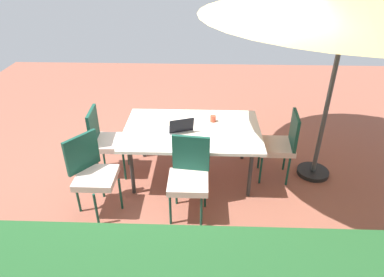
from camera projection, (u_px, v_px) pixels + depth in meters
name	position (u px, v px, depth m)	size (l,w,h in m)	color
ground_plane	(192.00, 175.00, 4.91)	(10.00, 10.00, 0.02)	#935442
dining_table	(192.00, 132.00, 4.56)	(1.80, 1.18, 0.74)	silver
chair_north	(189.00, 175.00, 3.96)	(0.47, 0.48, 0.98)	beige
chair_east	(106.00, 139.00, 4.68)	(0.47, 0.46, 0.98)	beige
chair_west	(281.00, 143.00, 4.59)	(0.48, 0.47, 0.98)	beige
chair_northeast	(92.00, 171.00, 4.02)	(0.58, 0.58, 0.98)	beige
laptop	(180.00, 128.00, 4.46)	(0.38, 0.34, 0.21)	gray
cup	(213.00, 119.00, 4.70)	(0.08, 0.08, 0.09)	#CC4C33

